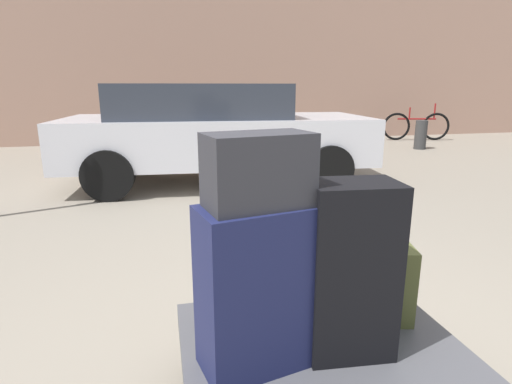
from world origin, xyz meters
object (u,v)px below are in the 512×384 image
at_px(duffel_bag_olive_center, 339,274).
at_px(bollard_kerb_mid, 356,137).
at_px(bicycle_leaning, 416,126).
at_px(duffel_bag_charcoal_topmost_pile, 258,170).
at_px(suitcase_black_front_left, 350,270).
at_px(suitcase_navy_front_right, 258,288).
at_px(luggage_cart, 320,356).
at_px(bollard_kerb_near, 303,138).
at_px(bollard_kerb_far, 421,135).
at_px(parked_car, 214,131).

bearing_deg(duffel_bag_olive_center, bollard_kerb_mid, 76.88).
bearing_deg(bollard_kerb_mid, bicycle_leaning, 30.62).
xyz_separation_m(duffel_bag_olive_center, bollard_kerb_mid, (3.37, 6.58, -0.19)).
relative_size(duffel_bag_charcoal_topmost_pile, bicycle_leaning, 0.21).
bearing_deg(suitcase_black_front_left, suitcase_navy_front_right, -174.86).
xyz_separation_m(luggage_cart, duffel_bag_charcoal_topmost_pile, (-0.29, -0.06, 0.83)).
xyz_separation_m(suitcase_navy_front_right, duffel_bag_charcoal_topmost_pile, (0.00, 0.00, 0.44)).
relative_size(suitcase_navy_front_right, bollard_kerb_mid, 0.98).
height_order(suitcase_navy_front_right, suitcase_black_front_left, suitcase_black_front_left).
distance_m(bollard_kerb_near, bollard_kerb_far, 2.82).
relative_size(suitcase_black_front_left, bicycle_leaning, 0.41).
bearing_deg(bollard_kerb_far, suitcase_black_front_left, -126.40).
bearing_deg(duffel_bag_charcoal_topmost_pile, bollard_kerb_far, 40.84).
distance_m(luggage_cart, duffel_bag_olive_center, 0.39).
relative_size(parked_car, bicycle_leaning, 2.57).
height_order(suitcase_navy_front_right, duffel_bag_charcoal_topmost_pile, duffel_bag_charcoal_topmost_pile).
relative_size(suitcase_black_front_left, bollard_kerb_mid, 1.08).
height_order(parked_car, bollard_kerb_near, parked_car).
bearing_deg(bicycle_leaning, duffel_bag_charcoal_topmost_pile, -127.06).
bearing_deg(duffel_bag_olive_center, parked_car, 104.41).
xyz_separation_m(duffel_bag_charcoal_topmost_pile, bollard_kerb_mid, (3.84, 6.88, -0.78)).
bearing_deg(bollard_kerb_mid, bollard_kerb_near, 180.00).
relative_size(duffel_bag_olive_center, bollard_kerb_mid, 0.95).
xyz_separation_m(suitcase_navy_front_right, bollard_kerb_near, (2.62, 6.88, -0.33)).
bearing_deg(bicycle_leaning, duffel_bag_olive_center, -125.96).
height_order(suitcase_navy_front_right, bollard_kerb_near, suitcase_navy_front_right).
relative_size(luggage_cart, duffel_bag_olive_center, 1.87).
bearing_deg(bollard_kerb_near, duffel_bag_olive_center, -108.13).
bearing_deg(bicycle_leaning, suitcase_black_front_left, -125.42).
height_order(bollard_kerb_mid, bollard_kerb_far, same).
bearing_deg(luggage_cart, bollard_kerb_near, 71.08).
bearing_deg(bollard_kerb_near, parked_car, -134.14).
bearing_deg(suitcase_navy_front_right, bollard_kerb_near, 56.94).
xyz_separation_m(bollard_kerb_mid, bollard_kerb_far, (1.60, 0.00, 0.00)).
relative_size(suitcase_black_front_left, duffel_bag_charcoal_topmost_pile, 1.91).
xyz_separation_m(suitcase_navy_front_right, suitcase_black_front_left, (0.37, 0.00, 0.03)).
distance_m(suitcase_black_front_left, bicycle_leaning, 10.23).
height_order(duffel_bag_charcoal_topmost_pile, bollard_kerb_far, duffel_bag_charcoal_topmost_pile).
bearing_deg(bollard_kerb_far, duffel_bag_olive_center, -127.09).
height_order(duffel_bag_charcoal_topmost_pile, bollard_kerb_mid, duffel_bag_charcoal_topmost_pile).
height_order(duffel_bag_olive_center, bicycle_leaning, bicycle_leaning).
xyz_separation_m(suitcase_black_front_left, bollard_kerb_near, (2.26, 6.88, -0.37)).
distance_m(suitcase_black_front_left, bollard_kerb_far, 8.56).
bearing_deg(bollard_kerb_far, bicycle_leaning, 59.51).
height_order(luggage_cart, duffel_bag_charcoal_topmost_pile, duffel_bag_charcoal_topmost_pile).
relative_size(duffel_bag_olive_center, bicycle_leaning, 0.36).
distance_m(duffel_bag_olive_center, duffel_bag_charcoal_topmost_pile, 0.81).
bearing_deg(bicycle_leaning, bollard_kerb_near, -158.39).
bearing_deg(bicycle_leaning, bollard_kerb_far, -120.49).
xyz_separation_m(duffel_bag_olive_center, bollard_kerb_near, (2.15, 6.58, -0.19)).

